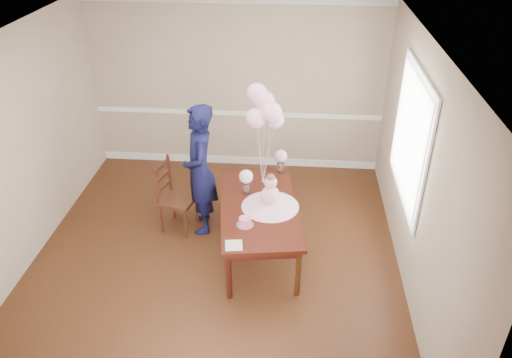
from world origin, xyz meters
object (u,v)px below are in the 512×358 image
object	(u,v)px
dining_chair_seat	(178,200)
woman	(200,170)
dining_table_top	(259,206)
birthday_cake	(245,221)

from	to	relation	value
dining_chair_seat	woman	world-z (taller)	woman
dining_table_top	woman	world-z (taller)	woman
birthday_cake	dining_chair_seat	world-z (taller)	birthday_cake
dining_chair_seat	birthday_cake	bearing A→B (deg)	-25.15
dining_table_top	birthday_cake	size ratio (longest dim) A/B	13.33
dining_table_top	birthday_cake	bearing A→B (deg)	-113.96
birthday_cake	woman	distance (m)	1.09
birthday_cake	dining_chair_seat	bearing A→B (deg)	140.11
woman	birthday_cake	bearing A→B (deg)	24.43
dining_table_top	woman	bearing A→B (deg)	143.03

